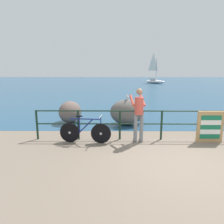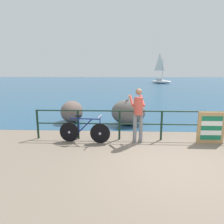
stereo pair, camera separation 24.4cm
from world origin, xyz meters
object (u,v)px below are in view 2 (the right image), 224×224
Objects in this scene: person_at_railing at (138,113)px; breakwater_boulder_main at (128,112)px; folded_deckchair_stack at (211,128)px; seagull at (129,97)px; bicycle at (85,131)px; breakwater_boulder_left at (72,112)px; sailboat at (161,80)px.

person_at_railing is 2.37m from breakwater_boulder_main.
person_at_railing is 1.71× the size of folded_deckchair_stack.
seagull is (0.01, -0.03, 0.69)m from breakwater_boulder_main.
bicycle is 0.95× the size of person_at_railing.
seagull reaches higher than breakwater_boulder_left.
seagull is at bearing -2.73° from person_at_railing.
folded_deckchair_stack is 0.17× the size of sailboat.
breakwater_boulder_main reaches higher than folded_deckchair_stack.
folded_deckchair_stack is (2.35, 0.03, -0.47)m from person_at_railing.
breakwater_boulder_main is at bearing -163.09° from seagull.
breakwater_boulder_main is at bearing -2.60° from person_at_railing.
bicycle is 2.83m from breakwater_boulder_main.
person_at_railing is at bearing 7.52° from seagull.
bicycle is at bearing -68.58° from breakwater_boulder_left.
seagull is 0.05× the size of sailboat.
bicycle is 1.28× the size of breakwater_boulder_left.
bicycle is at bearing -65.46° from sailboat.
person_at_railing is 1.20× the size of breakwater_boulder_main.
seagull is at bearing 62.71° from bicycle.
breakwater_boulder_left is at bearing 152.82° from folded_deckchair_stack.
folded_deckchair_stack is 5.81m from breakwater_boulder_left.
sailboat is (7.64, 35.19, -0.28)m from person_at_railing.
sailboat is at bearing 168.84° from seagull.
breakwater_boulder_main is (1.52, 2.39, 0.17)m from bicycle.
person_at_railing is at bearing -179.39° from folded_deckchair_stack.
person_at_railing reaches higher than seagull.
bicycle is at bearing -122.44° from breakwater_boulder_main.
breakwater_boulder_main is 0.70m from seagull.
seagull is at bearing -8.63° from breakwater_boulder_left.
sailboat is (7.85, 32.90, -0.54)m from seagull.
sailboat reaches higher than breakwater_boulder_left.
breakwater_boulder_left is at bearing -96.37° from seagull.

